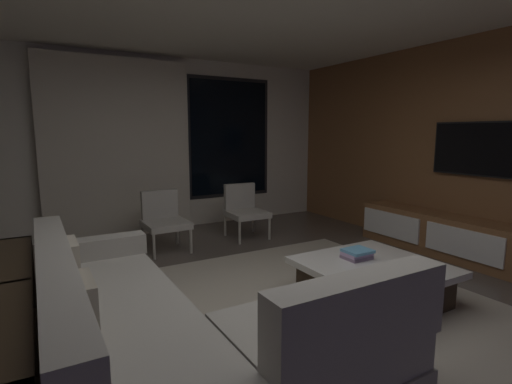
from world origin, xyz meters
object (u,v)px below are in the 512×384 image
(coffee_table, at_px, (372,282))
(book_stack_on_coffee_table, at_px, (357,254))
(accent_chair_by_curtain, at_px, (164,218))
(media_console, at_px, (478,244))
(accent_chair_near_window, at_px, (244,208))
(sectional_couch, at_px, (167,331))
(mounted_tv, at_px, (478,149))

(coffee_table, bearing_deg, book_stack_on_coffee_table, 97.21)
(accent_chair_by_curtain, height_order, media_console, accent_chair_by_curtain)
(coffee_table, relative_size, accent_chair_near_window, 1.49)
(sectional_couch, relative_size, mounted_tv, 2.23)
(book_stack_on_coffee_table, bearing_deg, coffee_table, -82.79)
(book_stack_on_coffee_table, relative_size, media_console, 0.08)
(coffee_table, xyz_separation_m, media_console, (1.80, 0.09, 0.06))
(accent_chair_near_window, bearing_deg, accent_chair_by_curtain, -177.37)
(accent_chair_by_curtain, xyz_separation_m, media_console, (2.98, -2.44, -0.18))
(book_stack_on_coffee_table, distance_m, accent_chair_by_curtain, 2.61)
(accent_chair_by_curtain, distance_m, media_console, 3.86)
(coffee_table, xyz_separation_m, accent_chair_near_window, (0.06, 2.59, 0.25))
(sectional_couch, height_order, coffee_table, sectional_couch)
(accent_chair_near_window, height_order, accent_chair_by_curtain, same)
(media_console, relative_size, mounted_tv, 2.77)
(media_console, bearing_deg, coffee_table, -177.12)
(sectional_couch, distance_m, book_stack_on_coffee_table, 1.96)
(accent_chair_near_window, bearing_deg, book_stack_on_coffee_table, -91.87)
(accent_chair_near_window, height_order, mounted_tv, mounted_tv)
(book_stack_on_coffee_table, bearing_deg, mounted_tv, 2.99)
(sectional_couch, relative_size, book_stack_on_coffee_table, 9.90)
(accent_chair_by_curtain, bearing_deg, book_stack_on_coffee_table, -63.76)
(accent_chair_near_window, bearing_deg, mounted_tv, -49.95)
(mounted_tv, bearing_deg, coffee_table, -171.72)
(media_console, bearing_deg, accent_chair_by_curtain, 140.74)
(coffee_table, bearing_deg, accent_chair_by_curtain, 114.99)
(sectional_couch, bearing_deg, mounted_tv, 5.91)
(book_stack_on_coffee_table, xyz_separation_m, accent_chair_near_window, (0.08, 2.40, 0.03))
(sectional_couch, bearing_deg, coffee_table, 3.49)
(accent_chair_near_window, distance_m, media_console, 3.05)
(coffee_table, distance_m, mounted_tv, 2.32)
(coffee_table, relative_size, mounted_tv, 1.04)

